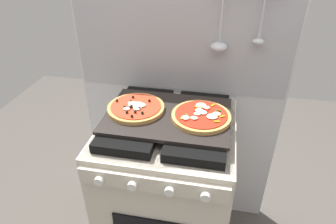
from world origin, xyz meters
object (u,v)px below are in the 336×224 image
(baking_tray, at_px, (168,115))
(pizza_right, at_px, (201,116))
(pizza_left, at_px, (136,108))
(stove, at_px, (168,190))

(baking_tray, height_order, pizza_right, pizza_right)
(pizza_left, relative_size, pizza_right, 1.00)
(pizza_left, xyz_separation_m, pizza_right, (0.29, -0.01, -0.00))
(stove, xyz_separation_m, baking_tray, (0.00, 0.00, 0.46))
(pizza_left, distance_m, pizza_right, 0.29)
(baking_tray, xyz_separation_m, pizza_right, (0.15, -0.01, 0.02))
(baking_tray, distance_m, pizza_left, 0.15)
(stove, distance_m, baking_tray, 0.46)
(stove, distance_m, pizza_left, 0.50)
(pizza_left, bearing_deg, pizza_right, -2.23)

